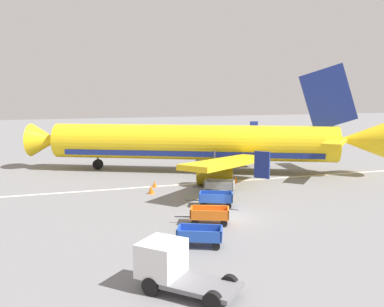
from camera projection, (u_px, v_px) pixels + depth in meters
ground_plane at (226, 217)px, 29.38m from camera, size 220.00×220.00×0.00m
apron_stripe at (182, 185)px, 39.51m from camera, size 120.00×0.36×0.01m
airplane at (202, 143)px, 45.40m from camera, size 35.57×29.20×11.34m
baggage_cart_nearest at (200, 236)px, 23.85m from camera, size 3.55×2.29×1.07m
baggage_cart_second_in_row at (209, 215)px, 27.80m from camera, size 3.57×2.24×1.07m
baggage_cart_third_in_row at (216, 199)px, 32.02m from camera, size 3.56×2.25×1.07m
baggage_cart_fourth_in_row at (219, 186)px, 36.20m from camera, size 3.47×2.43×1.07m
service_truck_beside_carts at (171, 265)px, 18.57m from camera, size 4.44×4.44×2.10m
traffic_cone_near_plane at (151, 190)px, 36.02m from camera, size 0.53×0.53×0.70m
traffic_cone_mid_apron at (235, 179)px, 40.26m from camera, size 0.50×0.50×0.66m
traffic_cone_by_carts at (155, 184)px, 38.50m from camera, size 0.42×0.42×0.56m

